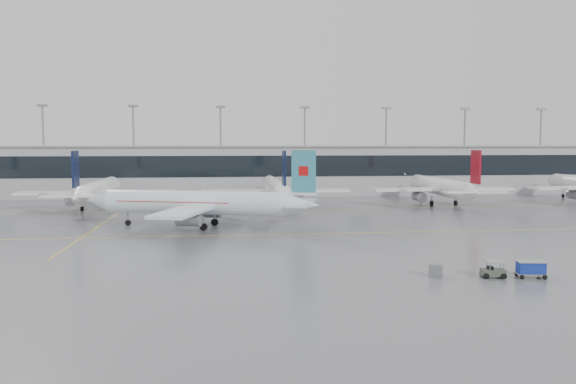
{
  "coord_description": "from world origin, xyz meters",
  "views": [
    {
      "loc": [
        -10.62,
        -78.79,
        13.0
      ],
      "look_at": [
        0.0,
        12.0,
        5.0
      ],
      "focal_mm": 35.0,
      "sensor_mm": 36.0,
      "label": 1
    }
  ],
  "objects": [
    {
      "name": "terminal_glass",
      "position": [
        0.0,
        54.45,
        7.5
      ],
      "size": [
        180.0,
        0.2,
        5.0
      ],
      "primitive_type": "cube",
      "color": "black",
      "rests_on": "ground"
    },
    {
      "name": "parked_jet_d",
      "position": [
        35.0,
        33.69,
        3.71
      ],
      "size": [
        29.64,
        36.96,
        11.72
      ],
      "rotation": [
        0.0,
        0.0,
        1.57
      ],
      "color": "white",
      "rests_on": "ground"
    },
    {
      "name": "taxi_line_cross",
      "position": [
        -30.0,
        15.0,
        0.01
      ],
      "size": [
        0.25,
        60.0,
        0.01
      ],
      "primitive_type": "cube",
      "color": "gold",
      "rests_on": "ground"
    },
    {
      "name": "terminal_roof",
      "position": [
        0.0,
        62.0,
        12.2
      ],
      "size": [
        182.0,
        16.0,
        0.4
      ],
      "primitive_type": "cube",
      "color": "gray",
      "rests_on": "ground"
    },
    {
      "name": "air_canada_jet",
      "position": [
        -13.88,
        7.61,
        3.8
      ],
      "size": [
        36.91,
        30.32,
        11.94
      ],
      "rotation": [
        0.0,
        0.0,
        2.84
      ],
      "color": "white",
      "rests_on": "ground"
    },
    {
      "name": "baggage_cart",
      "position": [
        18.86,
        -28.63,
        0.97
      ],
      "size": [
        2.87,
        1.88,
        1.66
      ],
      "rotation": [
        0.0,
        0.0,
        -0.15
      ],
      "color": "gray",
      "rests_on": "ground"
    },
    {
      "name": "ground",
      "position": [
        0.0,
        0.0,
        0.0
      ],
      "size": [
        320.0,
        320.0,
        0.0
      ],
      "primitive_type": "plane",
      "color": "slate",
      "rests_on": "ground"
    },
    {
      "name": "parked_jet_c",
      "position": [
        -0.0,
        33.69,
        3.71
      ],
      "size": [
        29.64,
        36.96,
        11.72
      ],
      "rotation": [
        0.0,
        0.0,
        1.57
      ],
      "color": "white",
      "rests_on": "ground"
    },
    {
      "name": "gse_unit",
      "position": [
        9.94,
        -27.06,
        0.64
      ],
      "size": [
        1.66,
        1.62,
        1.28
      ],
      "primitive_type": "cube",
      "rotation": [
        0.0,
        0.0,
        -0.45
      ],
      "color": "slate",
      "rests_on": "ground"
    },
    {
      "name": "taxi_line_main",
      "position": [
        0.0,
        0.0,
        0.01
      ],
      "size": [
        120.0,
        0.25,
        0.01
      ],
      "primitive_type": "cube",
      "color": "gold",
      "rests_on": "ground"
    },
    {
      "name": "parked_jet_b",
      "position": [
        -35.0,
        33.69,
        3.71
      ],
      "size": [
        29.64,
        36.96,
        11.72
      ],
      "rotation": [
        0.0,
        0.0,
        1.57
      ],
      "color": "white",
      "rests_on": "ground"
    },
    {
      "name": "taxi_line_north",
      "position": [
        0.0,
        30.0,
        0.01
      ],
      "size": [
        120.0,
        0.25,
        0.01
      ],
      "primitive_type": "cube",
      "color": "gold",
      "rests_on": "ground"
    },
    {
      "name": "light_masts",
      "position": [
        0.0,
        68.0,
        13.34
      ],
      "size": [
        156.4,
        1.0,
        22.6
      ],
      "color": "gray",
      "rests_on": "ground"
    },
    {
      "name": "baggage_tug",
      "position": [
        15.31,
        -28.08,
        0.57
      ],
      "size": [
        3.43,
        1.72,
        1.63
      ],
      "rotation": [
        0.0,
        0.0,
        -0.15
      ],
      "color": "#434A3D",
      "rests_on": "ground"
    },
    {
      "name": "terminal",
      "position": [
        0.0,
        62.0,
        6.0
      ],
      "size": [
        180.0,
        15.0,
        12.0
      ],
      "primitive_type": "cube",
      "color": "#A0A0A3",
      "rests_on": "ground"
    }
  ]
}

